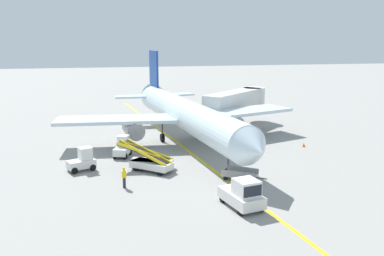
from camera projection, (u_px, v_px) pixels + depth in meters
name	position (u px, v px, depth m)	size (l,w,h in m)	color
ground_plane	(234.00, 174.00, 36.72)	(300.00, 300.00, 0.00)	gray
taxi_line_yellow	(200.00, 160.00, 41.07)	(0.30, 80.00, 0.01)	yellow
airliner	(184.00, 114.00, 46.91)	(28.44, 35.34, 10.10)	silver
jet_bridge	(239.00, 100.00, 56.55)	(11.11, 10.45, 4.85)	silver
pushback_tug	(243.00, 194.00, 29.08)	(2.57, 3.90, 2.20)	silver
baggage_tug_near_wing	(123.00, 147.00, 42.04)	(2.07, 2.70, 2.10)	silver
baggage_tug_by_cargo_door	(83.00, 161.00, 37.49)	(2.71, 2.07, 2.10)	silver
belt_loader_forward_hold	(151.00, 163.00, 37.32)	(4.53, 4.30, 2.59)	silver
belt_loader_aft_hold	(150.00, 161.00, 37.86)	(5.13, 2.90, 2.59)	silver
baggage_cart_loaded	(240.00, 175.00, 35.04)	(3.42, 3.00, 0.94)	#A5A5A8
ground_crew_marshaller	(124.00, 177.00, 33.07)	(0.36, 0.24, 1.70)	#26262D
safety_cone_nose_left	(134.00, 136.00, 50.36)	(0.36, 0.36, 0.44)	orange
safety_cone_nose_right	(304.00, 145.00, 45.96)	(0.36, 0.36, 0.44)	orange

